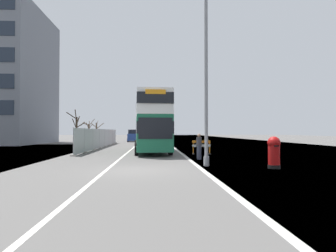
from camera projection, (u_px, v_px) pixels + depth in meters
name	position (u px, v px, depth m)	size (l,w,h in m)	color
ground	(151.00, 171.00, 13.84)	(140.00, 280.00, 0.10)	#565451
double_decker_bus	(151.00, 122.00, 25.43)	(3.30, 10.74, 4.87)	#196042
lamppost_foreground	(206.00, 83.00, 15.39)	(0.29, 0.70, 9.14)	gray
red_pillar_postbox	(274.00, 151.00, 14.30)	(0.62, 0.62, 1.56)	black
roadworks_barrier	(201.00, 146.00, 23.27)	(1.45, 0.49, 1.10)	orange
construction_site_fence	(102.00, 138.00, 33.15)	(0.44, 24.00, 2.11)	#A8AAAD
car_oncoming_near	(148.00, 138.00, 41.80)	(2.06, 4.07, 1.98)	maroon
car_receding_mid	(133.00, 136.00, 51.63)	(1.92, 4.14, 2.13)	navy
bare_tree_far_verge_near	(76.00, 127.00, 43.32)	(2.67, 2.34, 4.99)	#4C3D2D
bare_tree_far_verge_mid	(97.00, 130.00, 69.49)	(3.16, 2.26, 4.40)	#4C3D2D
bare_tree_far_verge_far	(89.00, 129.00, 70.30)	(2.80, 2.44, 4.88)	#4C3D2D
pedestrian_at_kerb	(199.00, 147.00, 18.90)	(0.34, 0.34, 1.66)	#2D3342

